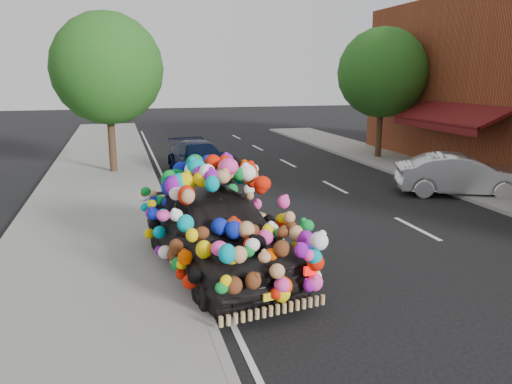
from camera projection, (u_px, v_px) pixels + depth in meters
The scene contains 10 objects.
ground at pixel (281, 241), 11.69m from camera, with size 100.00×100.00×0.00m, color black.
sidewalk at pixel (89, 256), 10.56m from camera, with size 4.00×60.00×0.12m, color gray.
kerb at pixel (181, 247), 11.07m from camera, with size 0.15×60.00×0.13m, color gray.
footpath_far at pixel (487, 190), 16.61m from camera, with size 3.00×40.00×0.12m, color gray.
lane_markings at pixel (416, 228), 12.62m from camera, with size 6.00×50.00×0.01m, color silver, non-canonical shape.
tree_near_sidewalk at pixel (107, 69), 18.70m from camera, with size 4.20×4.20×6.13m.
tree_far_b at pixel (382, 73), 22.26m from camera, with size 4.00×4.00×5.90m.
plush_art_car at pixel (216, 213), 9.65m from camera, with size 3.12×5.36×2.30m.
navy_sedan at pixel (199, 159), 19.32m from camera, with size 1.78×4.39×1.27m, color black.
silver_hatchback at pixel (461, 175), 16.01m from camera, with size 1.40×4.03×1.33m, color silver.
Camera 1 is at (-3.53, -10.56, 3.78)m, focal length 35.00 mm.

